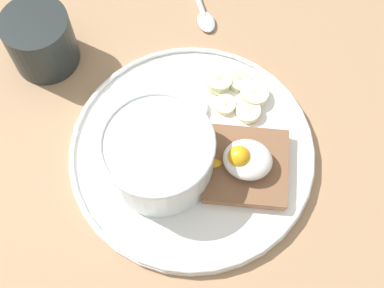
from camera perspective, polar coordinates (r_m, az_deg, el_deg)
The scene contains 13 objects.
ground_plane at distance 66.74cm, azimuth -0.00°, elevation -1.43°, with size 120.00×120.00×2.00cm, color #A57F5C.
plate at distance 65.09cm, azimuth -0.00°, elevation -0.81°, with size 29.93×29.93×1.60cm.
oatmeal_bowl at distance 60.97cm, azimuth -3.60°, elevation -1.13°, with size 13.00×13.00×6.99cm.
toast_slice at distance 63.49cm, azimuth 5.79°, elevation -2.37°, with size 10.88×10.88×1.59cm.
poached_egg at distance 61.51cm, azimuth 5.74°, elevation -1.62°, with size 8.39×5.07×3.46cm.
banana_slice_front at distance 66.83cm, azimuth 0.14°, elevation 3.83°, with size 3.81×3.72×1.47cm.
banana_slice_left at distance 67.38cm, azimuth 3.54°, elevation 4.19°, with size 3.57×3.56×0.91cm.
banana_slice_back at distance 68.12cm, azimuth 6.62°, elevation 5.30°, with size 5.14×5.16×1.65cm.
banana_slice_right at distance 67.05cm, azimuth 6.04°, elevation 3.47°, with size 4.09×4.04×1.28cm.
banana_slice_inner at distance 68.72cm, azimuth 2.82°, elevation 6.80°, with size 4.77×4.71×1.73cm.
banana_slice_outer at distance 69.05cm, azimuth 5.08°, elevation 6.79°, with size 4.27×4.27×1.57cm.
coffee_mug at distance 71.91cm, azimuth -15.86°, elevation 10.62°, with size 8.61×8.61×7.91cm.
spoon at distance 77.13cm, azimuth 0.97°, elevation 14.36°, with size 6.96×11.22×0.80cm.
Camera 1 is at (-5.59, 25.69, 62.34)cm, focal length 50.00 mm.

